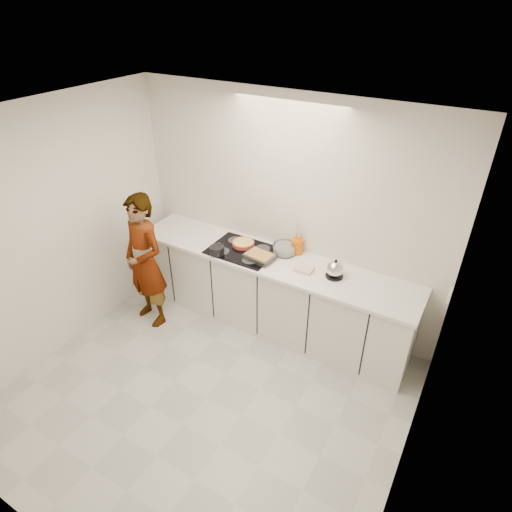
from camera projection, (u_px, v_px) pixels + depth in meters
The scene contains 17 objects.
floor at pixel (206, 398), 4.17m from camera, with size 3.60×3.20×0.00m, color beige.
ceiling at pixel (181, 131), 2.79m from camera, with size 3.60×3.20×0.00m, color white.
wall_back at pixel (285, 215), 4.65m from camera, with size 3.60×0.00×2.60m, color silver.
wall_front at pixel (16, 444), 2.31m from camera, with size 3.60×0.00×2.60m, color silver.
wall_left at pixel (51, 236), 4.25m from camera, with size 0.00×3.20×2.60m, color silver.
wall_right at pixel (424, 375), 2.73m from camera, with size 0.02×3.20×2.60m.
base_cabinets at pixel (270, 294), 4.87m from camera, with size 3.20×0.58×0.87m, color silver.
countertop at pixel (271, 260), 4.63m from camera, with size 3.24×0.64×0.04m, color white.
hob at pixel (242, 250), 4.75m from camera, with size 0.72×0.54×0.01m, color black.
tart_dish at pixel (243, 243), 4.82m from camera, with size 0.27×0.27×0.04m.
saucepan at pixel (217, 250), 4.66m from camera, with size 0.21×0.21×0.15m.
baking_dish at pixel (260, 256), 4.57m from camera, with size 0.33×0.26×0.06m.
mixing_bowl at pixel (285, 249), 4.69m from camera, with size 0.34×0.34×0.12m.
tea_towel at pixel (304, 269), 4.42m from camera, with size 0.19×0.14×0.03m, color white.
kettle at pixel (335, 270), 4.28m from camera, with size 0.21×0.21×0.20m.
utensil_crock at pixel (297, 246), 4.68m from camera, with size 0.13×0.13×0.17m, color #CD5503.
cook at pixel (145, 262), 4.76m from camera, with size 0.59×0.38×1.61m, color silver.
Camera 1 is at (1.83, -2.16, 3.39)m, focal length 30.00 mm.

